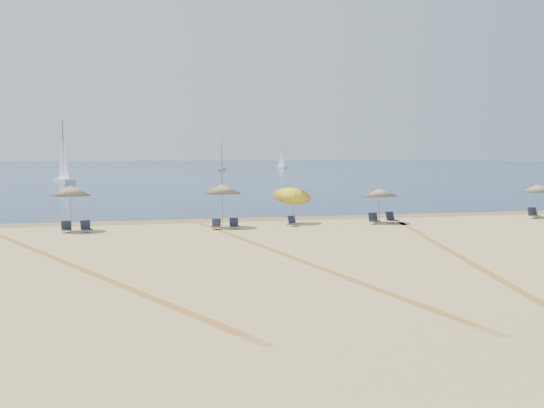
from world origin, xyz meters
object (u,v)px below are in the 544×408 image
at_px(chair_1, 66,228).
at_px(chair_7, 391,218).
at_px(chair_2, 86,227).
at_px(sailboat_1, 64,164).
at_px(sailboat_2, 222,161).
at_px(umbrella_3, 292,192).
at_px(umbrella_4, 380,193).
at_px(chair_8, 533,214).
at_px(umbrella_2, 222,189).
at_px(chair_5, 293,222).
at_px(sailboat_0, 281,161).
at_px(umbrella_1, 70,191).
at_px(chair_3, 216,225).
at_px(chair_4, 234,224).
at_px(umbrella_5, 538,188).
at_px(chair_6, 374,219).

relative_size(chair_1, chair_7, 0.82).
distance_m(chair_2, sailboat_1, 64.58).
bearing_deg(sailboat_2, umbrella_3, -79.83).
bearing_deg(umbrella_4, chair_8, 0.92).
height_order(umbrella_2, chair_8, umbrella_2).
relative_size(chair_1, sailboat_2, 0.08).
bearing_deg(umbrella_4, chair_2, -178.42).
bearing_deg(chair_5, sailboat_1, 84.57).
bearing_deg(chair_7, sailboat_1, 95.20).
xyz_separation_m(chair_5, sailboat_0, (41.93, 159.44, 2.09)).
height_order(umbrella_1, umbrella_3, umbrella_3).
bearing_deg(umbrella_4, chair_3, -174.91).
bearing_deg(chair_4, sailboat_0, 73.22).
relative_size(umbrella_2, chair_2, 3.43).
relative_size(umbrella_5, sailboat_1, 0.25).
bearing_deg(chair_7, chair_3, 168.65).
height_order(sailboat_0, sailboat_2, sailboat_2).
bearing_deg(umbrella_4, sailboat_1, 109.83).
height_order(umbrella_4, chair_7, umbrella_4).
bearing_deg(umbrella_4, sailboat_2, 84.47).
distance_m(umbrella_1, chair_8, 29.72).
distance_m(umbrella_3, sailboat_0, 163.51).
relative_size(chair_3, sailboat_0, 0.09).
xyz_separation_m(umbrella_3, sailboat_2, (18.50, 134.22, 0.58)).
xyz_separation_m(chair_2, chair_6, (17.04, -0.02, 0.02)).
relative_size(umbrella_2, chair_5, 3.52).
xyz_separation_m(chair_8, sailboat_0, (24.98, 158.83, 2.04)).
distance_m(umbrella_1, sailboat_2, 138.64).
xyz_separation_m(chair_2, chair_7, (18.36, 0.30, 0.03)).
bearing_deg(chair_1, chair_5, -7.76).
distance_m(umbrella_1, chair_1, 2.07).
bearing_deg(chair_7, umbrella_4, 150.94).
relative_size(chair_6, sailboat_0, 0.09).
bearing_deg(chair_6, umbrella_4, 40.16).
bearing_deg(chair_4, chair_6, 0.98).
bearing_deg(umbrella_5, umbrella_2, -178.34).
distance_m(umbrella_1, chair_4, 9.33).
bearing_deg(chair_7, chair_5, 167.00).
distance_m(umbrella_1, sailboat_0, 168.04).
xyz_separation_m(sailboat_0, sailboat_1, (-59.21, -95.20, 0.45)).
height_order(chair_1, sailboat_2, sailboat_2).
relative_size(chair_8, sailboat_1, 0.08).
xyz_separation_m(umbrella_1, chair_8, (29.66, 0.08, -1.95)).
relative_size(umbrella_1, sailboat_2, 0.31).
relative_size(chair_3, chair_6, 0.99).
xyz_separation_m(chair_3, sailboat_2, (23.53, 136.03, 2.27)).
relative_size(umbrella_1, umbrella_2, 1.00).
bearing_deg(chair_7, umbrella_3, 154.93).
relative_size(umbrella_1, chair_1, 3.90).
relative_size(chair_2, chair_8, 1.02).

